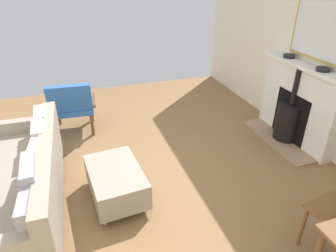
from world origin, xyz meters
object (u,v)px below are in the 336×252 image
(mantel_bowl_near, at_px, (289,56))
(ottoman, at_px, (116,181))
(fireplace, at_px, (296,108))
(sofa, at_px, (23,183))
(armchair_accent, at_px, (72,105))
(mantel_bowl_far, at_px, (323,69))

(mantel_bowl_near, xyz_separation_m, ottoman, (2.64, 0.82, -0.91))
(mantel_bowl_near, distance_m, ottoman, 2.91)
(fireplace, bearing_deg, sofa, 6.05)
(fireplace, bearing_deg, armchair_accent, -21.47)
(mantel_bowl_near, xyz_separation_m, mantel_bowl_far, (0.00, 0.63, -0.00))
(mantel_bowl_far, relative_size, sofa, 0.08)
(mantel_bowl_far, distance_m, sofa, 3.63)
(fireplace, xyz_separation_m, ottoman, (2.63, 0.47, -0.26))
(fireplace, height_order, mantel_bowl_far, mantel_bowl_far)
(fireplace, distance_m, mantel_bowl_far, 0.71)
(fireplace, xyz_separation_m, sofa, (3.53, 0.37, -0.14))
(mantel_bowl_near, distance_m, armchair_accent, 3.18)
(mantel_bowl_near, height_order, sofa, mantel_bowl_near)
(sofa, height_order, ottoman, sofa)
(ottoman, xyz_separation_m, armchair_accent, (0.35, -1.65, 0.24))
(mantel_bowl_near, height_order, ottoman, mantel_bowl_near)
(mantel_bowl_far, xyz_separation_m, armchair_accent, (3.00, -1.46, -0.68))
(fireplace, distance_m, armchair_accent, 3.21)
(ottoman, bearing_deg, fireplace, -169.81)
(mantel_bowl_far, relative_size, armchair_accent, 0.20)
(fireplace, bearing_deg, mantel_bowl_far, 91.83)
(mantel_bowl_near, bearing_deg, mantel_bowl_far, 90.00)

